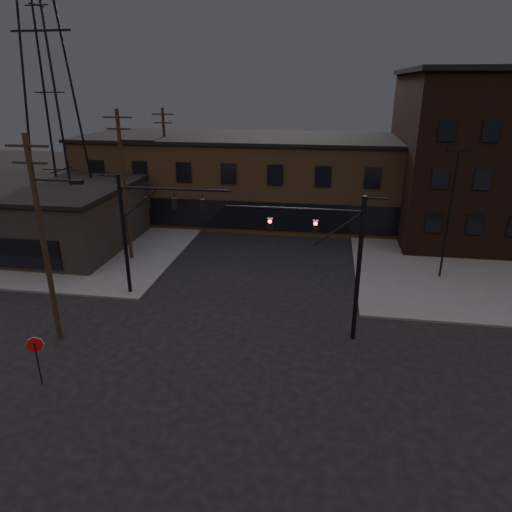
{
  "coord_description": "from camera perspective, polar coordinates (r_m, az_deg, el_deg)",
  "views": [
    {
      "loc": [
        4.71,
        -17.99,
        13.15
      ],
      "look_at": [
        0.66,
        7.18,
        3.5
      ],
      "focal_mm": 32.0,
      "sensor_mm": 36.0,
      "label": 1
    }
  ],
  "objects": [
    {
      "name": "building_left",
      "position": [
        43.35,
        -26.07,
        4.38
      ],
      "size": [
        16.0,
        12.0,
        5.0
      ],
      "primitive_type": "cube",
      "color": "black",
      "rests_on": "ground"
    },
    {
      "name": "stop_sign",
      "position": [
        23.36,
        -25.83,
        -10.52
      ],
      "size": [
        0.72,
        0.33,
        2.48
      ],
      "color": "black",
      "rests_on": "ground"
    },
    {
      "name": "utility_pole_near",
      "position": [
        25.55,
        -25.0,
        2.18
      ],
      "size": [
        3.7,
        0.28,
        11.0
      ],
      "color": "black",
      "rests_on": "ground"
    },
    {
      "name": "lot_light_a",
      "position": [
        33.92,
        23.16,
        6.05
      ],
      "size": [
        1.5,
        0.28,
        9.14
      ],
      "color": "black",
      "rests_on": "ground"
    },
    {
      "name": "traffic_signal_near",
      "position": [
        23.96,
        10.13,
        0.33
      ],
      "size": [
        7.12,
        0.24,
        8.0
      ],
      "color": "black",
      "rests_on": "ground"
    },
    {
      "name": "traffic_signal_far",
      "position": [
        29.54,
        -14.05,
        4.11
      ],
      "size": [
        7.12,
        0.24,
        8.0
      ],
      "color": "black",
      "rests_on": "ground"
    },
    {
      "name": "parked_car_lot_a",
      "position": [
        41.13,
        21.1,
        2.04
      ],
      "size": [
        4.83,
        2.34,
        1.59
      ],
      "primitive_type": "imported",
      "rotation": [
        0.0,
        0.0,
        1.47
      ],
      "color": "black",
      "rests_on": "sidewalk_ne"
    },
    {
      "name": "sidewalk_nw",
      "position": [
        49.84,
        -23.74,
        3.74
      ],
      "size": [
        30.0,
        30.0,
        0.15
      ],
      "primitive_type": "cube",
      "color": "#474744",
      "rests_on": "ground"
    },
    {
      "name": "transmission_tower",
      "position": [
        42.56,
        -24.39,
        18.14
      ],
      "size": [
        7.0,
        7.0,
        25.0
      ],
      "primitive_type": null,
      "color": "black",
      "rests_on": "ground"
    },
    {
      "name": "utility_pole_far",
      "position": [
        47.46,
        -11.18,
        11.42
      ],
      "size": [
        2.2,
        0.28,
        11.0
      ],
      "color": "black",
      "rests_on": "ground"
    },
    {
      "name": "building_row",
      "position": [
        47.13,
        3.27,
        9.51
      ],
      "size": [
        40.0,
        12.0,
        8.0
      ],
      "primitive_type": "cube",
      "color": "brown",
      "rests_on": "ground"
    },
    {
      "name": "utility_pole_mid",
      "position": [
        36.09,
        -16.07,
        8.71
      ],
      "size": [
        3.7,
        0.28,
        11.5
      ],
      "color": "black",
      "rests_on": "ground"
    },
    {
      "name": "car_crossing",
      "position": [
        45.59,
        -0.67,
        5.05
      ],
      "size": [
        2.65,
        5.25,
        1.65
      ],
      "primitive_type": "imported",
      "rotation": [
        0.0,
        0.0,
        -0.19
      ],
      "color": "black",
      "rests_on": "ground"
    },
    {
      "name": "ground",
      "position": [
        22.78,
        -4.66,
        -14.61
      ],
      "size": [
        140.0,
        140.0,
        0.0
      ],
      "primitive_type": "plane",
      "color": "black",
      "rests_on": "ground"
    }
  ]
}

